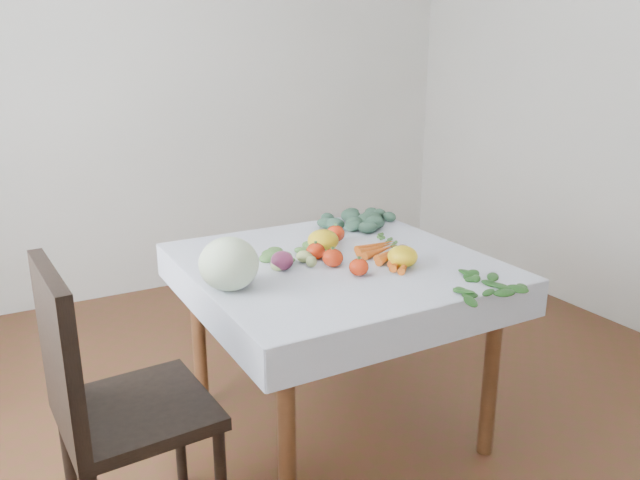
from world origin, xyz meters
The scene contains 19 objects.
ground centered at (0.00, 0.00, 0.00)m, with size 4.00×4.00×0.00m, color #552D1A.
back_wall centered at (0.00, 2.00, 1.35)m, with size 4.00×0.04×2.70m, color silver.
table centered at (0.00, 0.00, 0.65)m, with size 1.00×1.00×0.75m.
tablecloth centered at (0.00, 0.00, 0.75)m, with size 1.12×1.12×0.01m, color white.
chair centered at (-0.95, -0.25, 0.56)m, with size 0.47×0.47×0.98m.
cabbage centered at (-0.48, -0.09, 0.85)m, with size 0.21×0.21×0.19m, color silver.
tomato_a centered at (-0.05, -0.06, 0.79)m, with size 0.08×0.08×0.07m, color red.
tomato_b centered at (0.12, 0.22, 0.79)m, with size 0.08×0.08×0.07m, color red.
tomato_c centered at (-0.06, 0.05, 0.79)m, with size 0.08×0.08×0.07m, color red.
tomato_d centered at (-0.02, -0.19, 0.79)m, with size 0.07×0.07×0.06m, color red.
heirloom_back centered at (0.01, 0.13, 0.80)m, with size 0.13×0.13×0.09m, color yellow.
heirloom_front centered at (0.18, -0.19, 0.80)m, with size 0.12×0.12×0.08m, color yellow.
onion_a centered at (-0.24, 0.00, 0.79)m, with size 0.09×0.09×0.07m, color #55182E.
onion_b centered at (0.23, -0.12, 0.79)m, with size 0.07×0.07×0.06m, color #55182E.
tomatillo_cluster centered at (-0.17, 0.02, 0.78)m, with size 0.12×0.13×0.05m.
carrot_bunch centered at (0.21, -0.08, 0.77)m, with size 0.21×0.35×0.03m.
kale_bunch centered at (0.34, 0.41, 0.78)m, with size 0.38×0.30×0.05m.
basil_bunch centered at (0.28, -0.48, 0.76)m, with size 0.27×0.24×0.01m.
dill_bunch centered at (-0.14, 0.11, 0.77)m, with size 0.25×0.17×0.03m.
Camera 1 is at (-1.19, -2.00, 1.55)m, focal length 35.00 mm.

